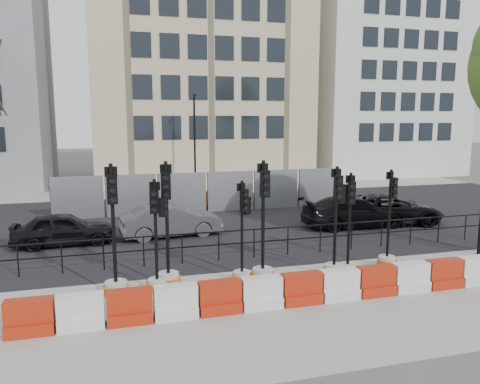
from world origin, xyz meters
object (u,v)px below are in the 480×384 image
object	(u,v)px
traffic_signal_a	(115,271)
traffic_signal_d	(242,260)
traffic_signal_h	(388,248)
car_a	(63,229)
car_c	(354,212)

from	to	relation	value
traffic_signal_a	traffic_signal_d	size ratio (longest dim) A/B	1.20
traffic_signal_h	car_a	world-z (taller)	traffic_signal_h
traffic_signal_d	car_c	world-z (taller)	traffic_signal_d
traffic_signal_h	traffic_signal_d	bearing A→B (deg)	171.90
traffic_signal_d	car_c	xyz separation A→B (m)	(6.45, 5.32, -0.04)
traffic_signal_a	traffic_signal_h	distance (m)	8.17
traffic_signal_h	traffic_signal_a	bearing A→B (deg)	172.07
traffic_signal_a	car_c	bearing A→B (deg)	25.63
traffic_signal_d	car_c	bearing A→B (deg)	21.19
traffic_signal_h	car_a	size ratio (longest dim) A/B	0.84
traffic_signal_d	traffic_signal_a	bearing A→B (deg)	163.40
traffic_signal_a	traffic_signal_h	world-z (taller)	traffic_signal_a
traffic_signal_a	traffic_signal_d	xyz separation A→B (m)	(3.45, 0.10, -0.03)
traffic_signal_h	car_c	distance (m)	5.49
car_c	car_a	bearing A→B (deg)	90.10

